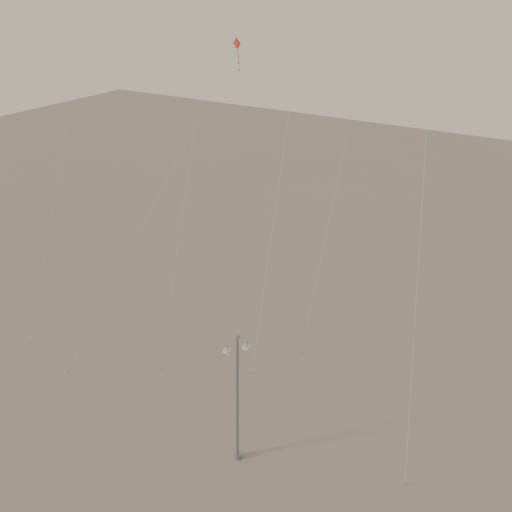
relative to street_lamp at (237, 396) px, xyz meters
The scene contains 5 objects.
ground 6.33m from the street_lamp, behind, with size 160.00×160.00×0.00m, color gray.
street_lamp is the anchor object (origin of this frame).
kite_1 22.48m from the street_lamp, 129.39° to the left, with size 1.41×10.87×26.76m.
kite_3 15.98m from the street_lamp, 136.81° to the left, with size 8.26×10.09×21.23m.
kite_4 17.76m from the street_lamp, 58.89° to the left, with size 4.43×8.64×25.36m.
Camera 1 is at (17.66, -19.38, 24.76)m, focal length 40.00 mm.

